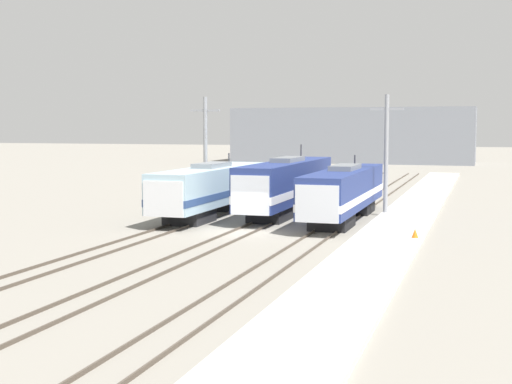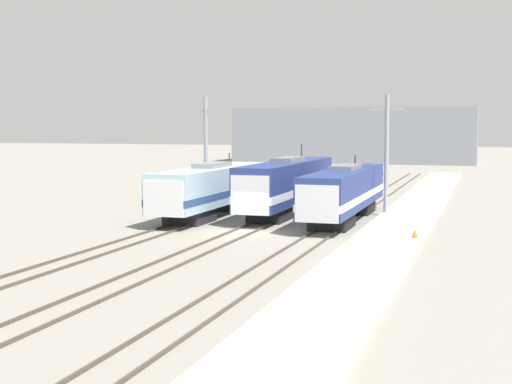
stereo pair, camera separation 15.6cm
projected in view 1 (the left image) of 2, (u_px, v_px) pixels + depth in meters
name	position (u px, v px, depth m)	size (l,w,h in m)	color
ground_plane	(243.00, 233.00, 45.17)	(400.00, 400.00, 0.00)	gray
rail_pair_far_left	(171.00, 228.00, 46.69)	(1.51, 120.00, 0.15)	#4C4238
rail_pair_center	(243.00, 232.00, 45.16)	(1.51, 120.00, 0.15)	#4C4238
rail_pair_far_right	(320.00, 235.00, 43.64)	(1.51, 120.00, 0.15)	#4C4238
locomotive_far_left	(210.00, 189.00, 53.09)	(3.07, 17.15, 4.60)	#232326
locomotive_center	(286.00, 185.00, 54.72)	(2.90, 18.77, 5.23)	black
locomotive_far_right	(343.00, 192.00, 50.59)	(2.95, 17.97, 4.53)	black
catenary_tower_left	(205.00, 151.00, 57.71)	(2.48, 0.33, 9.09)	gray
catenary_tower_right	(386.00, 153.00, 53.27)	(2.48, 0.33, 9.09)	gray
platform	(389.00, 238.00, 42.35)	(4.00, 120.00, 0.26)	beige
traffic_cone	(415.00, 233.00, 41.46)	(0.39, 0.39, 0.52)	orange
depot_building	(353.00, 135.00, 133.20)	(44.04, 13.51, 10.09)	gray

